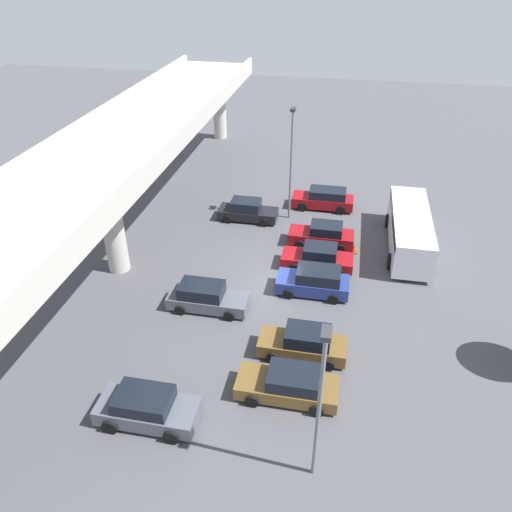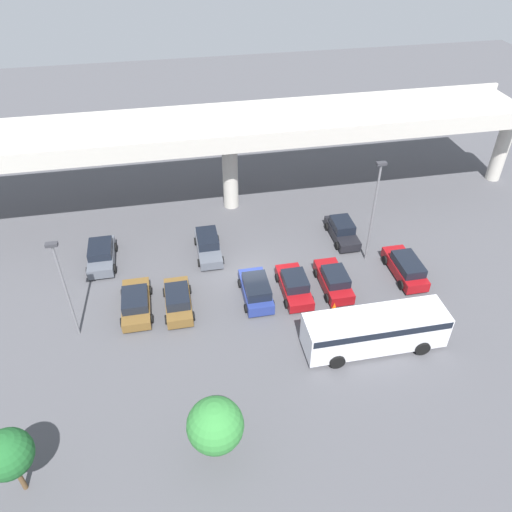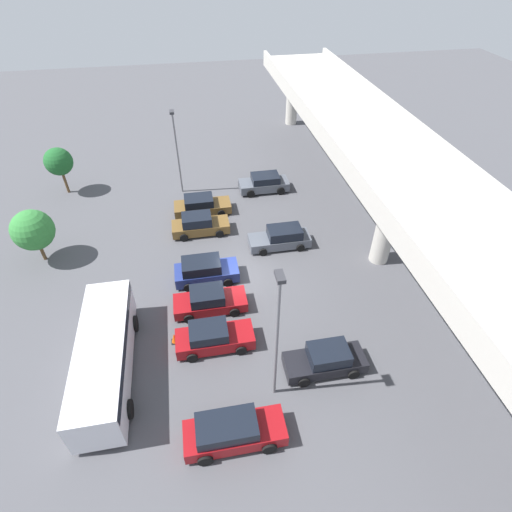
{
  "view_description": "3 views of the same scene",
  "coord_description": "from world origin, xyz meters",
  "px_view_note": "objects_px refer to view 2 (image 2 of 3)",
  "views": [
    {
      "loc": [
        -24.7,
        -3.39,
        17.98
      ],
      "look_at": [
        0.05,
        1.46,
        2.01
      ],
      "focal_mm": 35.0,
      "sensor_mm": 36.0,
      "label": 1
    },
    {
      "loc": [
        -5.18,
        -27.86,
        24.25
      ],
      "look_at": [
        0.31,
        0.29,
        1.86
      ],
      "focal_mm": 35.0,
      "sensor_mm": 36.0,
      "label": 2
    },
    {
      "loc": [
        20.25,
        -2.35,
        19.04
      ],
      "look_at": [
        -0.94,
        1.52,
        0.88
      ],
      "focal_mm": 28.0,
      "sensor_mm": 36.0,
      "label": 3
    }
  ],
  "objects_px": {
    "parked_car_3": "(208,245)",
    "tree_front_centre": "(215,425)",
    "parked_car_2": "(178,300)",
    "parked_car_6": "(334,280)",
    "parked_car_5": "(294,285)",
    "shuttle_bus": "(375,329)",
    "parked_car_0": "(101,255)",
    "tree_front_left": "(7,454)",
    "traffic_cone": "(334,307)",
    "parked_car_8": "(406,267)",
    "lamp_post_mid_lot": "(374,206)",
    "lamp_post_near_aisle": "(64,283)",
    "parked_car_1": "(136,303)",
    "parked_car_7": "(342,230)",
    "parked_car_4": "(256,290)"
  },
  "relations": [
    {
      "from": "parked_car_7",
      "to": "traffic_cone",
      "type": "height_order",
      "value": "parked_car_7"
    },
    {
      "from": "parked_car_5",
      "to": "parked_car_8",
      "type": "distance_m",
      "value": 8.62
    },
    {
      "from": "parked_car_2",
      "to": "parked_car_3",
      "type": "relative_size",
      "value": 0.97
    },
    {
      "from": "parked_car_0",
      "to": "parked_car_8",
      "type": "relative_size",
      "value": 0.93
    },
    {
      "from": "parked_car_3",
      "to": "tree_front_centre",
      "type": "height_order",
      "value": "tree_front_centre"
    },
    {
      "from": "parked_car_2",
      "to": "parked_car_3",
      "type": "height_order",
      "value": "parked_car_2"
    },
    {
      "from": "parked_car_0",
      "to": "parked_car_7",
      "type": "relative_size",
      "value": 1.0
    },
    {
      "from": "parked_car_3",
      "to": "parked_car_7",
      "type": "distance_m",
      "value": 11.05
    },
    {
      "from": "parked_car_2",
      "to": "traffic_cone",
      "type": "relative_size",
      "value": 6.36
    },
    {
      "from": "parked_car_5",
      "to": "lamp_post_mid_lot",
      "type": "xyz_separation_m",
      "value": [
        6.49,
        2.76,
        4.18
      ]
    },
    {
      "from": "parked_car_6",
      "to": "traffic_cone",
      "type": "bearing_deg",
      "value": 163.41
    },
    {
      "from": "shuttle_bus",
      "to": "lamp_post_near_aisle",
      "type": "xyz_separation_m",
      "value": [
        -18.56,
        4.69,
        2.84
      ]
    },
    {
      "from": "tree_front_centre",
      "to": "traffic_cone",
      "type": "relative_size",
      "value": 5.8
    },
    {
      "from": "shuttle_bus",
      "to": "lamp_post_mid_lot",
      "type": "bearing_deg",
      "value": 71.78
    },
    {
      "from": "parked_car_1",
      "to": "tree_front_left",
      "type": "xyz_separation_m",
      "value": [
        -5.51,
        -11.75,
        2.33
      ]
    },
    {
      "from": "parked_car_2",
      "to": "parked_car_4",
      "type": "bearing_deg",
      "value": -90.21
    },
    {
      "from": "parked_car_4",
      "to": "lamp_post_mid_lot",
      "type": "xyz_separation_m",
      "value": [
        9.29,
        2.8,
        4.1
      ]
    },
    {
      "from": "parked_car_5",
      "to": "shuttle_bus",
      "type": "height_order",
      "value": "shuttle_bus"
    },
    {
      "from": "parked_car_8",
      "to": "tree_front_centre",
      "type": "relative_size",
      "value": 1.18
    },
    {
      "from": "parked_car_3",
      "to": "parked_car_0",
      "type": "bearing_deg",
      "value": -92.41
    },
    {
      "from": "parked_car_7",
      "to": "tree_front_centre",
      "type": "xyz_separation_m",
      "value": [
        -12.63,
        -17.29,
        1.89
      ]
    },
    {
      "from": "traffic_cone",
      "to": "parked_car_6",
      "type": "bearing_deg",
      "value": 73.41
    },
    {
      "from": "shuttle_bus",
      "to": "traffic_cone",
      "type": "height_order",
      "value": "shuttle_bus"
    },
    {
      "from": "parked_car_6",
      "to": "parked_car_8",
      "type": "relative_size",
      "value": 0.94
    },
    {
      "from": "parked_car_7",
      "to": "lamp_post_near_aisle",
      "type": "xyz_separation_m",
      "value": [
        -20.46,
        -6.99,
        3.65
      ]
    },
    {
      "from": "parked_car_0",
      "to": "tree_front_left",
      "type": "relative_size",
      "value": 1.05
    },
    {
      "from": "parked_car_3",
      "to": "lamp_post_near_aisle",
      "type": "xyz_separation_m",
      "value": [
        -9.41,
        -7.06,
        3.64
      ]
    },
    {
      "from": "parked_car_1",
      "to": "parked_car_6",
      "type": "height_order",
      "value": "parked_car_6"
    },
    {
      "from": "parked_car_8",
      "to": "lamp_post_near_aisle",
      "type": "bearing_deg",
      "value": 93.52
    },
    {
      "from": "lamp_post_mid_lot",
      "to": "parked_car_6",
      "type": "bearing_deg",
      "value": -141.75
    },
    {
      "from": "parked_car_1",
      "to": "shuttle_bus",
      "type": "bearing_deg",
      "value": -112.73
    },
    {
      "from": "parked_car_3",
      "to": "tree_front_centre",
      "type": "bearing_deg",
      "value": -5.19
    },
    {
      "from": "parked_car_4",
      "to": "shuttle_bus",
      "type": "xyz_separation_m",
      "value": [
        6.45,
        -5.81,
        0.75
      ]
    },
    {
      "from": "parked_car_1",
      "to": "parked_car_8",
      "type": "xyz_separation_m",
      "value": [
        19.74,
        -0.06,
        0.09
      ]
    },
    {
      "from": "parked_car_2",
      "to": "parked_car_3",
      "type": "distance_m",
      "value": 6.54
    },
    {
      "from": "parked_car_5",
      "to": "parked_car_7",
      "type": "xyz_separation_m",
      "value": [
        5.56,
        5.83,
        0.01
      ]
    },
    {
      "from": "parked_car_3",
      "to": "shuttle_bus",
      "type": "distance_m",
      "value": 14.91
    },
    {
      "from": "tree_front_left",
      "to": "parked_car_6",
      "type": "bearing_deg",
      "value": 30.12
    },
    {
      "from": "parked_car_7",
      "to": "parked_car_3",
      "type": "bearing_deg",
      "value": -90.38
    },
    {
      "from": "parked_car_8",
      "to": "tree_front_centre",
      "type": "xyz_separation_m",
      "value": [
        -15.68,
        -11.75,
        1.83
      ]
    },
    {
      "from": "traffic_cone",
      "to": "lamp_post_mid_lot",
      "type": "bearing_deg",
      "value": 50.07
    },
    {
      "from": "lamp_post_near_aisle",
      "to": "shuttle_bus",
      "type": "bearing_deg",
      "value": -14.17
    },
    {
      "from": "parked_car_2",
      "to": "tree_front_centre",
      "type": "relative_size",
      "value": 1.1
    },
    {
      "from": "tree_front_left",
      "to": "traffic_cone",
      "type": "xyz_separation_m",
      "value": [
        18.91,
        9.11,
        -2.7
      ]
    },
    {
      "from": "parked_car_0",
      "to": "parked_car_4",
      "type": "distance_m",
      "value": 12.59
    },
    {
      "from": "parked_car_2",
      "to": "parked_car_6",
      "type": "bearing_deg",
      "value": -90.14
    },
    {
      "from": "parked_car_6",
      "to": "parked_car_5",
      "type": "bearing_deg",
      "value": 89.22
    },
    {
      "from": "tree_front_left",
      "to": "tree_front_centre",
      "type": "relative_size",
      "value": 1.04
    },
    {
      "from": "parked_car_6",
      "to": "traffic_cone",
      "type": "height_order",
      "value": "parked_car_6"
    },
    {
      "from": "parked_car_1",
      "to": "lamp_post_near_aisle",
      "type": "bearing_deg",
      "value": 111.79
    }
  ]
}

